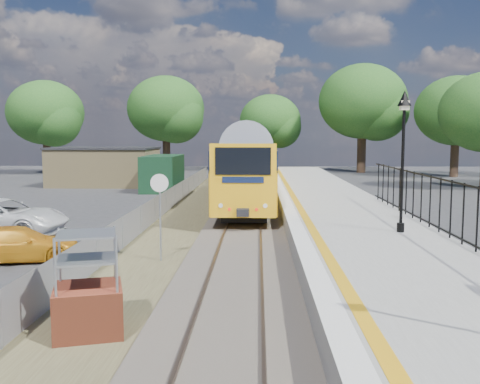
{
  "coord_description": "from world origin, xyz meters",
  "views": [
    {
      "loc": [
        0.62,
        -11.51,
        4.04
      ],
      "look_at": [
        -0.05,
        7.92,
        2.0
      ],
      "focal_mm": 40.0,
      "sensor_mm": 36.0,
      "label": 1
    }
  ],
  "objects_px": {
    "car_yellow": "(19,244)",
    "brick_plinth": "(88,286)",
    "victorian_lamp_north": "(404,128)",
    "speed_sign": "(160,202)",
    "train": "(250,158)",
    "car_white": "(1,217)"
  },
  "relations": [
    {
      "from": "car_yellow",
      "to": "brick_plinth",
      "type": "bearing_deg",
      "value": -161.24
    },
    {
      "from": "victorian_lamp_north",
      "to": "speed_sign",
      "type": "bearing_deg",
      "value": -173.98
    },
    {
      "from": "train",
      "to": "brick_plinth",
      "type": "height_order",
      "value": "train"
    },
    {
      "from": "brick_plinth",
      "to": "car_white",
      "type": "relative_size",
      "value": 0.4
    },
    {
      "from": "car_white",
      "to": "brick_plinth",
      "type": "bearing_deg",
      "value": -143.9
    },
    {
      "from": "brick_plinth",
      "to": "speed_sign",
      "type": "distance_m",
      "value": 6.37
    },
    {
      "from": "car_yellow",
      "to": "car_white",
      "type": "distance_m",
      "value": 5.2
    },
    {
      "from": "brick_plinth",
      "to": "car_yellow",
      "type": "bearing_deg",
      "value": 124.19
    },
    {
      "from": "victorian_lamp_north",
      "to": "speed_sign",
      "type": "relative_size",
      "value": 1.61
    },
    {
      "from": "train",
      "to": "victorian_lamp_north",
      "type": "bearing_deg",
      "value": -77.73
    },
    {
      "from": "car_white",
      "to": "speed_sign",
      "type": "bearing_deg",
      "value": -118.39
    },
    {
      "from": "car_yellow",
      "to": "car_white",
      "type": "xyz_separation_m",
      "value": [
        -2.74,
        4.42,
        0.19
      ]
    },
    {
      "from": "victorian_lamp_north",
      "to": "train",
      "type": "bearing_deg",
      "value": 102.27
    },
    {
      "from": "victorian_lamp_north",
      "to": "train",
      "type": "relative_size",
      "value": 0.11
    },
    {
      "from": "train",
      "to": "speed_sign",
      "type": "height_order",
      "value": "train"
    },
    {
      "from": "train",
      "to": "car_white",
      "type": "height_order",
      "value": "train"
    },
    {
      "from": "victorian_lamp_north",
      "to": "car_white",
      "type": "bearing_deg",
      "value": 166.46
    },
    {
      "from": "victorian_lamp_north",
      "to": "brick_plinth",
      "type": "distance_m",
      "value": 11.28
    },
    {
      "from": "victorian_lamp_north",
      "to": "train",
      "type": "height_order",
      "value": "victorian_lamp_north"
    },
    {
      "from": "speed_sign",
      "to": "car_yellow",
      "type": "xyz_separation_m",
      "value": [
        -4.63,
        0.05,
        -1.39
      ]
    },
    {
      "from": "speed_sign",
      "to": "car_yellow",
      "type": "distance_m",
      "value": 4.83
    },
    {
      "from": "train",
      "to": "car_white",
      "type": "bearing_deg",
      "value": -115.46
    }
  ]
}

